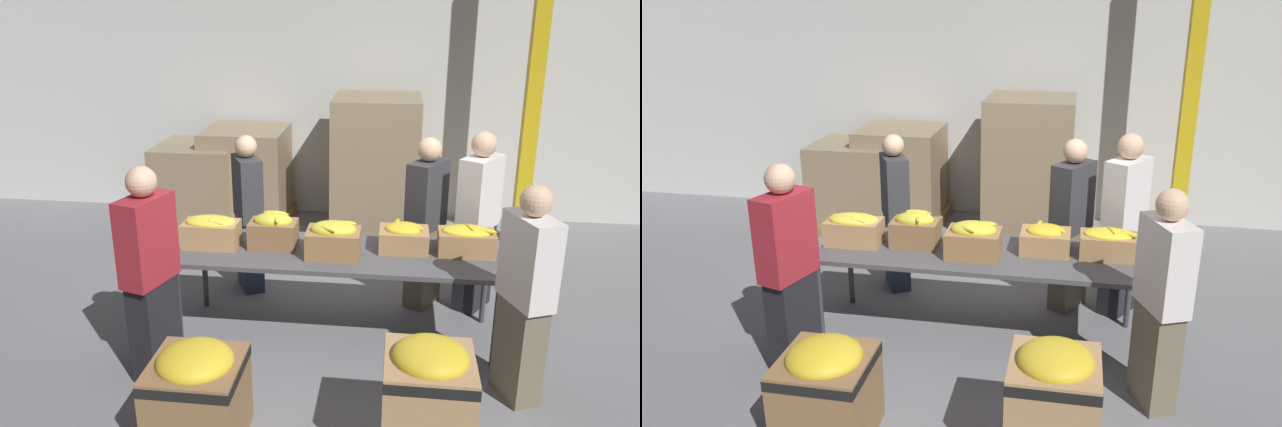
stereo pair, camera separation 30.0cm
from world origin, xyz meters
The scene contains 19 objects.
ground_plane centered at (0.00, 0.00, 0.00)m, with size 30.00×30.00×0.00m, color slate.
wall_back centered at (0.00, 3.29, 2.00)m, with size 16.00×0.08×4.00m.
sorting_table centered at (0.00, 0.00, 0.73)m, with size 2.71×0.85×0.78m.
banana_box_0 centered at (-1.09, -0.01, 0.92)m, with size 0.47×0.28×0.28m.
banana_box_1 centered at (-0.55, 0.05, 0.93)m, with size 0.40×0.28×0.31m.
banana_box_2 centered at (-0.02, -0.09, 0.93)m, with size 0.44×0.32×0.30m.
banana_box_3 centered at (0.55, 0.11, 0.90)m, with size 0.41×0.32×0.24m.
banana_box_4 centered at (1.07, 0.09, 0.90)m, with size 0.47×0.28×0.26m.
volunteer_0 centered at (0.75, 0.69, 0.81)m, with size 0.41×0.49×1.63m.
volunteer_1 centered at (1.40, -0.74, 0.81)m, with size 0.37×0.49×1.63m.
volunteer_2 centered at (1.23, 0.68, 0.84)m, with size 0.44×0.51×1.70m.
volunteer_3 centered at (-1.33, -0.78, 0.84)m, with size 0.34×0.50×1.68m.
volunteer_4 centered at (-0.96, 0.81, 0.78)m, with size 0.38×0.47×1.58m.
donation_bin_0 centered at (-0.76, -1.52, 0.38)m, with size 0.59×0.59×0.71m.
donation_bin_1 centered at (0.71, -1.52, 0.45)m, with size 0.55×0.55×0.85m.
support_pillar centered at (1.95, 2.40, 2.00)m, with size 0.17×0.17×4.00m.
pallet_stack_0 centered at (-2.00, 2.49, 0.53)m, with size 1.07×1.07×1.08m.
pallet_stack_1 centered at (-1.42, 2.65, 0.62)m, with size 1.09×1.09×1.26m.
pallet_stack_2 centered at (0.22, 2.43, 0.85)m, with size 1.10×1.10×1.72m.
Camera 1 is at (0.47, -4.84, 2.81)m, focal length 35.00 mm.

